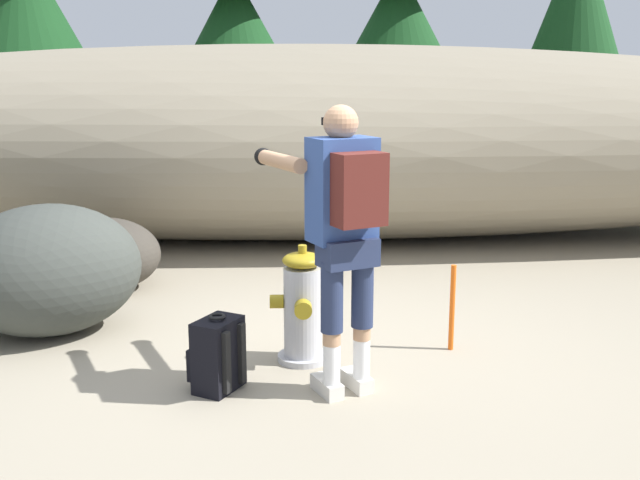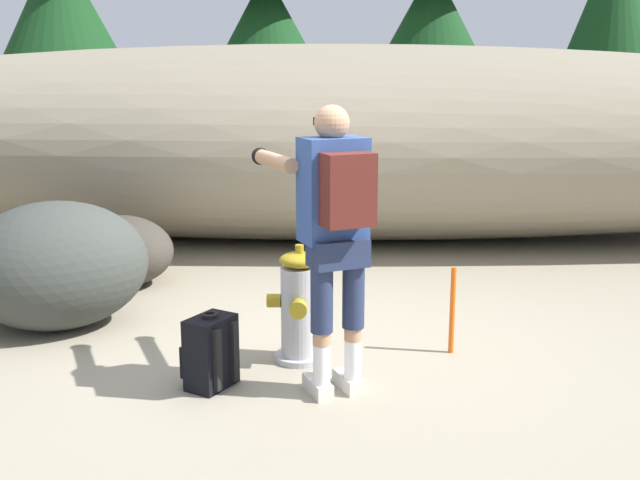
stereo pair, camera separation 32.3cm
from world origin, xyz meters
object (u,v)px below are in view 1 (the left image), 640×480
at_px(utility_worker, 342,216).
at_px(survey_stake, 452,308).
at_px(boulder_mid, 48,270).
at_px(spare_backpack, 217,355).
at_px(fire_hydrant, 303,308).
at_px(boulder_small, 107,254).

relative_size(utility_worker, survey_stake, 2.82).
bearing_deg(boulder_mid, utility_worker, -28.15).
relative_size(spare_backpack, boulder_mid, 0.35).
bearing_deg(survey_stake, utility_worker, -141.02).
distance_m(fire_hydrant, utility_worker, 0.89).
bearing_deg(survey_stake, boulder_mid, 171.05).
xyz_separation_m(fire_hydrant, spare_backpack, (-0.52, -0.44, -0.14)).
height_order(fire_hydrant, utility_worker, utility_worker).
distance_m(utility_worker, boulder_mid, 2.40).
height_order(utility_worker, boulder_small, utility_worker).
height_order(utility_worker, survey_stake, utility_worker).
relative_size(utility_worker, boulder_mid, 1.27).
xyz_separation_m(fire_hydrant, survey_stake, (1.02, 0.16, -0.06)).
bearing_deg(survey_stake, fire_hydrant, -171.05).
bearing_deg(boulder_small, survey_stake, -30.65).
height_order(boulder_small, survey_stake, boulder_small).
xyz_separation_m(spare_backpack, boulder_mid, (-1.31, 1.05, 0.26)).
height_order(boulder_mid, boulder_small, boulder_mid).
height_order(spare_backpack, boulder_small, boulder_small).
bearing_deg(spare_backpack, fire_hydrant, -110.51).
distance_m(boulder_mid, boulder_small, 1.18).
bearing_deg(utility_worker, fire_hydrant, 0.17).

